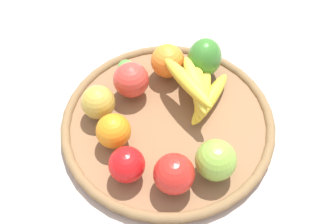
{
  "coord_description": "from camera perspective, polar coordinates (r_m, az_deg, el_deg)",
  "views": [
    {
      "loc": [
        -0.23,
        -0.43,
        0.68
      ],
      "look_at": [
        0.0,
        0.0,
        0.05
      ],
      "focal_mm": 41.01,
      "sensor_mm": 36.0,
      "label": 1
    }
  ],
  "objects": [
    {
      "name": "ground_plane",
      "position": [
        0.84,
        0.0,
        -2.02
      ],
      "size": [
        2.4,
        2.4,
        0.0
      ],
      "primitive_type": "plane",
      "color": "#BDABA2",
      "rests_on": "ground"
    },
    {
      "name": "basket",
      "position": [
        0.83,
        0.0,
        -1.45
      ],
      "size": [
        0.46,
        0.46,
        0.03
      ],
      "color": "brown",
      "rests_on": "ground_plane"
    },
    {
      "name": "banana_bunch",
      "position": [
        0.81,
        4.61,
        3.42
      ],
      "size": [
        0.15,
        0.16,
        0.08
      ],
      "color": "yellow",
      "rests_on": "basket"
    },
    {
      "name": "apple_0",
      "position": [
        0.83,
        -5.5,
        4.77
      ],
      "size": [
        0.1,
        0.1,
        0.08
      ],
      "primitive_type": "sphere",
      "rotation": [
        0.0,
        0.0,
        5.1
      ],
      "color": "#D43C33",
      "rests_on": "basket"
    },
    {
      "name": "apple_4",
      "position": [
        0.72,
        -6.14,
        -7.78
      ],
      "size": [
        0.09,
        0.09,
        0.07
      ],
      "primitive_type": "sphere",
      "rotation": [
        0.0,
        0.0,
        5.88
      ],
      "color": "red",
      "rests_on": "basket"
    },
    {
      "name": "lime_0",
      "position": [
        0.88,
        -6.22,
        6.46
      ],
      "size": [
        0.06,
        0.06,
        0.04
      ],
      "primitive_type": "sphere",
      "rotation": [
        0.0,
        0.0,
        2.42
      ],
      "color": "#51AD3B",
      "rests_on": "basket"
    },
    {
      "name": "bell_pepper",
      "position": [
        0.87,
        5.44,
        8.01
      ],
      "size": [
        0.11,
        0.1,
        0.09
      ],
      "primitive_type": "ellipsoid",
      "rotation": [
        0.0,
        0.0,
        3.61
      ],
      "color": "#38792B",
      "rests_on": "basket"
    },
    {
      "name": "apple_1",
      "position": [
        0.81,
        -10.34,
        1.43
      ],
      "size": [
        0.1,
        0.1,
        0.07
      ],
      "primitive_type": "sphere",
      "rotation": [
        0.0,
        0.0,
        1.01
      ],
      "color": "gold",
      "rests_on": "basket"
    },
    {
      "name": "orange_1",
      "position": [
        0.76,
        -8.1,
        -2.81
      ],
      "size": [
        0.09,
        0.09,
        0.07
      ],
      "primitive_type": "sphere",
      "rotation": [
        0.0,
        0.0,
        2.82
      ],
      "color": "orange",
      "rests_on": "basket"
    },
    {
      "name": "apple_2",
      "position": [
        0.7,
        0.9,
        -9.19
      ],
      "size": [
        0.09,
        0.09,
        0.08
      ],
      "primitive_type": "sphere",
      "rotation": [
        0.0,
        0.0,
        2.9
      ],
      "color": "red",
      "rests_on": "basket"
    },
    {
      "name": "orange_0",
      "position": [
        0.87,
        -0.06,
        7.6
      ],
      "size": [
        0.09,
        0.09,
        0.08
      ],
      "primitive_type": "sphere",
      "rotation": [
        0.0,
        0.0,
        0.14
      ],
      "color": "orange",
      "rests_on": "basket"
    },
    {
      "name": "apple_3",
      "position": [
        0.72,
        7.11,
        -7.11
      ],
      "size": [
        0.08,
        0.08,
        0.08
      ],
      "primitive_type": "sphere",
      "rotation": [
        0.0,
        0.0,
        1.6
      ],
      "color": "#80AA3C",
      "rests_on": "basket"
    }
  ]
}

